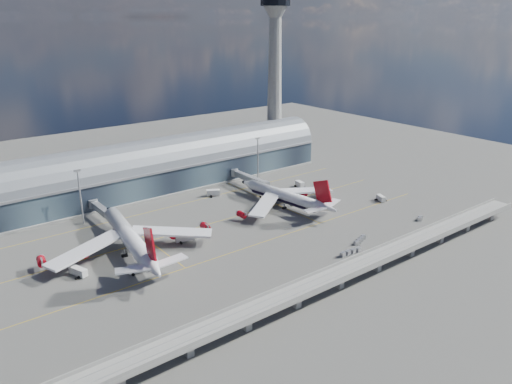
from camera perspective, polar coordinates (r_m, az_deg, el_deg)
ground at (r=214.23m, az=-1.28°, el=-4.99°), size 500.00×500.00×0.00m
taxi_lines at (r=230.93m, az=-4.56°, el=-3.19°), size 200.00×80.12×0.01m
terminal at (r=273.14m, az=-11.10°, el=2.63°), size 200.00×30.00×28.00m
control_tower at (r=315.14m, az=2.15°, el=12.67°), size 19.00×19.00×103.00m
guideway at (r=175.30m, az=9.63°, el=-9.21°), size 220.00×8.50×7.20m
floodlight_mast_left at (r=234.31m, az=-19.44°, el=-0.37°), size 3.00×0.70×25.70m
floodlight_mast_right at (r=279.39m, az=0.22°, el=3.86°), size 3.00×0.70×25.70m
airliner_left at (r=202.18m, az=-14.16°, el=-5.21°), size 68.53×72.11×22.01m
airliner_right at (r=245.16m, az=3.39°, el=-0.52°), size 59.05×61.75×19.59m
jet_bridge_left at (r=237.91m, az=-17.19°, el=-2.00°), size 4.40×28.00×7.25m
jet_bridge_right at (r=273.07m, az=-0.95°, el=1.64°), size 4.40×32.00×7.25m
service_truck_0 at (r=193.12m, az=-19.64°, el=-8.55°), size 4.83×7.85×3.09m
service_truck_1 at (r=189.03m, az=-13.51°, el=-8.51°), size 6.09×3.73×3.29m
service_truck_2 at (r=210.34m, az=-8.12°, el=-5.21°), size 8.48×4.44×2.96m
service_truck_3 at (r=260.81m, az=14.07°, el=-0.69°), size 4.30×6.34×2.86m
service_truck_4 at (r=274.47m, az=5.01°, el=0.89°), size 3.54×6.04×3.31m
service_truck_5 at (r=261.15m, az=-4.92°, el=-0.08°), size 7.22×5.55×3.29m
cargo_train_0 at (r=201.28m, az=10.76°, el=-6.74°), size 10.64×2.68×1.76m
cargo_train_1 at (r=212.67m, az=11.81°, el=-5.37°), size 9.32×4.43×1.56m
cargo_train_2 at (r=241.89m, az=18.22°, el=-2.87°), size 4.72×3.10×1.53m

